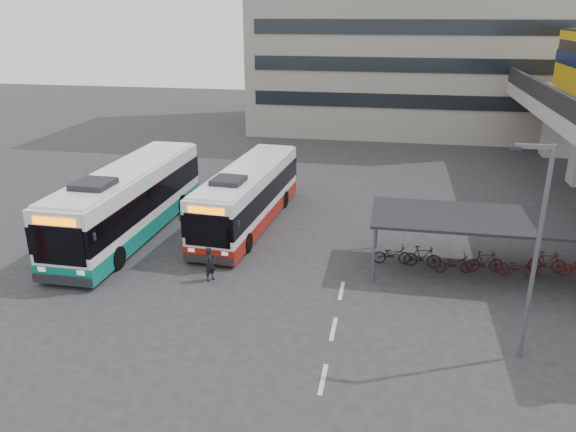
% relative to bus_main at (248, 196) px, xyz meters
% --- Properties ---
extents(ground, '(120.00, 120.00, 0.00)m').
position_rel_bus_main_xyz_m(ground, '(3.18, -6.84, -1.56)').
color(ground, '#28282B').
rests_on(ground, ground).
extents(bike_shelter, '(10.00, 4.00, 2.54)m').
position_rel_bus_main_xyz_m(bike_shelter, '(11.68, -3.84, -0.21)').
color(bike_shelter, '#595B60').
rests_on(bike_shelter, ground).
extents(road_markings, '(0.15, 7.60, 0.01)m').
position_rel_bus_main_xyz_m(road_markings, '(5.68, -9.84, -1.56)').
color(road_markings, beige).
rests_on(road_markings, ground).
extents(bus_main, '(3.28, 11.54, 3.37)m').
position_rel_bus_main_xyz_m(bus_main, '(0.00, 0.00, 0.00)').
color(bus_main, white).
rests_on(bus_main, ground).
extents(bus_teal, '(2.95, 12.71, 3.74)m').
position_rel_bus_main_xyz_m(bus_teal, '(-5.55, -2.50, 0.17)').
color(bus_teal, white).
rests_on(bus_teal, ground).
extents(pedestrian, '(0.56, 0.65, 1.50)m').
position_rel_bus_main_xyz_m(pedestrian, '(0.09, -6.89, -0.81)').
color(pedestrian, black).
rests_on(pedestrian, ground).
extents(lamp_post, '(1.27, 0.16, 7.22)m').
position_rel_bus_main_xyz_m(lamp_post, '(11.87, -10.42, 2.55)').
color(lamp_post, '#595B60').
rests_on(lamp_post, ground).
extents(sign_totem_mid, '(0.52, 0.23, 2.39)m').
position_rel_bus_main_xyz_m(sign_totem_mid, '(-8.30, -2.13, -0.33)').
color(sign_totem_mid, '#960E09').
rests_on(sign_totem_mid, ground).
extents(sign_totem_north, '(0.51, 0.29, 2.39)m').
position_rel_bus_main_xyz_m(sign_totem_north, '(-8.46, 0.34, -0.33)').
color(sign_totem_north, '#960E09').
rests_on(sign_totem_north, ground).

